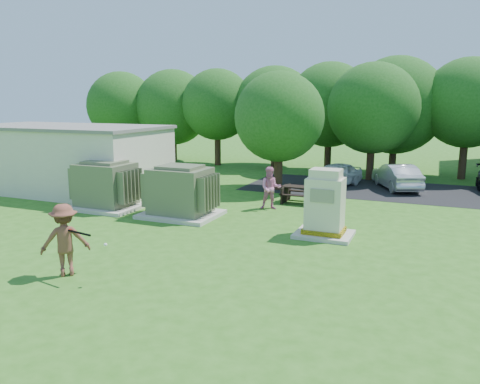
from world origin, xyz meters
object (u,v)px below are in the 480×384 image
at_px(transformer_right, 181,193).
at_px(car_white, 335,175).
at_px(transformer_left, 106,186).
at_px(car_silver_a, 396,176).
at_px(generator_cabinet, 325,207).
at_px(batter, 65,240).
at_px(picnic_table, 302,193).
at_px(person_at_picnic, 271,188).

height_order(transformer_right, car_white, transformer_right).
xyz_separation_m(transformer_left, car_silver_a, (11.19, 9.59, -0.30)).
relative_size(generator_cabinet, car_silver_a, 0.58).
bearing_deg(car_white, generator_cabinet, -58.52).
height_order(transformer_left, transformer_right, same).
bearing_deg(transformer_right, batter, -86.33).
bearing_deg(car_silver_a, batter, 42.20).
xyz_separation_m(batter, car_white, (3.91, 15.87, -0.33)).
bearing_deg(picnic_table, batter, -107.04).
relative_size(batter, person_at_picnic, 1.06).
relative_size(person_at_picnic, car_white, 0.49).
bearing_deg(transformer_left, person_at_picnic, 21.33).
height_order(generator_cabinet, person_at_picnic, generator_cabinet).
height_order(generator_cabinet, batter, generator_cabinet).
xyz_separation_m(transformer_left, batter, (4.14, -6.85, 0.01)).
height_order(transformer_left, person_at_picnic, transformer_left).
relative_size(picnic_table, batter, 0.92).
xyz_separation_m(picnic_table, car_silver_a, (3.64, 5.31, 0.19)).
bearing_deg(picnic_table, person_at_picnic, -118.83).
bearing_deg(transformer_right, generator_cabinet, -5.46).
height_order(transformer_right, person_at_picnic, transformer_right).
xyz_separation_m(generator_cabinet, batter, (-5.53, -6.28, -0.05)).
relative_size(picnic_table, car_silver_a, 0.44).
relative_size(car_white, car_silver_a, 0.93).
height_order(car_white, car_silver_a, car_silver_a).
bearing_deg(batter, person_at_picnic, -146.60).
xyz_separation_m(transformer_right, person_at_picnic, (2.92, 2.58, -0.05)).
bearing_deg(picnic_table, transformer_left, -150.47).
bearing_deg(transformer_left, car_silver_a, 40.59).
xyz_separation_m(transformer_left, generator_cabinet, (9.67, -0.57, 0.05)).
xyz_separation_m(transformer_left, person_at_picnic, (6.62, 2.58, -0.05)).
distance_m(picnic_table, batter, 11.65).
height_order(transformer_right, generator_cabinet, generator_cabinet).
xyz_separation_m(car_white, car_silver_a, (3.14, 0.57, 0.03)).
distance_m(transformer_left, car_silver_a, 14.74).
distance_m(generator_cabinet, car_white, 9.73).
bearing_deg(car_white, picnic_table, -74.16).
distance_m(transformer_right, generator_cabinet, 6.00).
height_order(batter, car_white, batter).
relative_size(transformer_right, car_white, 0.79).
height_order(person_at_picnic, car_white, person_at_picnic).
xyz_separation_m(person_at_picnic, car_white, (1.43, 6.43, -0.28)).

